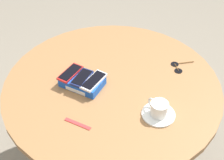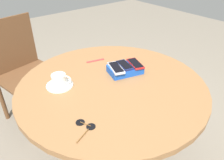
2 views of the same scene
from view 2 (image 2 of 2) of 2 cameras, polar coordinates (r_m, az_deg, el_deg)
round_table at (r=1.27m, az=0.00°, el=-5.49°), size 1.03×1.03×0.72m
phone_box at (r=1.29m, az=3.41°, el=2.78°), size 0.22×0.17×0.04m
phone_red at (r=1.31m, az=6.10°, el=4.30°), size 0.10×0.15×0.01m
phone_navy at (r=1.28m, az=3.32°, el=3.90°), size 0.09×0.13×0.01m
phone_white at (r=1.25m, az=1.06°, el=3.22°), size 0.10×0.15×0.01m
saucer at (r=1.21m, az=-13.49°, el=-1.35°), size 0.14×0.14×0.01m
coffee_cup at (r=1.19m, az=-13.60°, el=0.11°), size 0.09×0.08×0.06m
lanyard_strap at (r=1.44m, az=-4.35°, el=5.06°), size 0.12×0.05×0.00m
sunglasses at (r=0.94m, az=-7.02°, el=-11.78°), size 0.11×0.11×0.01m
chair_near_window at (r=1.99m, az=-21.77°, el=2.31°), size 0.54×0.54×0.88m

